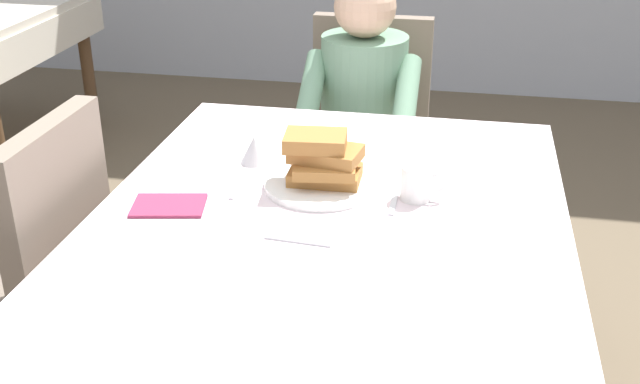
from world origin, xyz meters
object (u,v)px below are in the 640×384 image
Objects in this scene: diner_person at (362,107)px; breakfast_stack at (323,159)px; chair_diner at (367,128)px; spoon_near_edge at (298,241)px; dining_table_main at (326,257)px; plate_breakfast at (320,185)px; knife_right_of_plate at (395,196)px; chair_left_side at (31,269)px; cup_coffee at (417,183)px; fork_left_of_plate at (245,184)px; syrup_pitcher at (255,150)px.

diner_person is 0.84m from breakfast_stack.
breakfast_stack is (0.02, -0.83, 0.15)m from diner_person.
spoon_near_edge is (0.02, -1.27, 0.21)m from chair_diner.
dining_table_main is 1.36× the size of diner_person.
plate_breakfast is 0.07m from breakfast_stack.
breakfast_stack is 0.99× the size of knife_right_of_plate.
dining_table_main is 0.78m from chair_left_side.
dining_table_main is at bearing 70.74° from spoon_near_edge.
cup_coffee is at bearing -4.11° from plate_breakfast.
breakfast_stack reaches higher than cup_coffee.
chair_left_side is 3.32× the size of plate_breakfast.
chair_left_side is 0.95m from knife_right_of_plate.
diner_person is at bearing 12.61° from knife_right_of_plate.
chair_diner is 5.17× the size of fork_left_of_plate.
cup_coffee is 0.63× the size of fork_left_of_plate.
cup_coffee is (0.25, -1.00, 0.25)m from chair_diner.
chair_diner is 8.23× the size of cup_coffee.
chair_diner is at bearing 77.51° from syrup_pitcher.
plate_breakfast is 0.24m from syrup_pitcher.
chair_diner is at bearing 104.11° from cup_coffee.
syrup_pitcher is at bearing 74.87° from diner_person.
syrup_pitcher is at bearing -59.48° from chair_left_side.
breakfast_stack is (0.01, 0.00, 0.07)m from plate_breakfast.
spoon_near_edge is at bearing -90.29° from breakfast_stack.
chair_diner is 0.83× the size of diner_person.
spoon_near_edge is (0.21, -0.41, -0.04)m from syrup_pitcher.
breakfast_stack reaches higher than dining_table_main.
chair_diner is at bearing -4.11° from fork_left_of_plate.
syrup_pitcher is 0.42m from knife_right_of_plate.
chair_diner is at bearing 91.00° from breakfast_stack.
chair_left_side is at bearing -165.69° from breakfast_stack.
dining_table_main is at bearing -118.31° from fork_left_of_plate.
knife_right_of_plate is at bearing -177.08° from cup_coffee.
syrup_pitcher is at bearing 129.32° from dining_table_main.
plate_breakfast is at bearing 83.32° from knife_right_of_plate.
fork_left_of_plate is (0.01, -0.14, -0.04)m from syrup_pitcher.
fork_left_of_plate is 0.38m from knife_right_of_plate.
chair_left_side is at bearing 113.00° from fork_left_of_plate.
syrup_pitcher is at bearing 148.58° from plate_breakfast.
knife_right_of_plate is (0.18, -0.02, -0.07)m from breakfast_stack.
dining_table_main is 0.21m from plate_breakfast.
diner_person is 6.22× the size of fork_left_of_plate.
plate_breakfast reaches higher than fork_left_of_plate.
diner_person is 9.91× the size of cup_coffee.
diner_person is at bearing 91.18° from breakfast_stack.
diner_person is 14.00× the size of syrup_pitcher.
chair_diner is 0.92m from syrup_pitcher.
cup_coffee is 0.57× the size of knife_right_of_plate.
diner_person reaches higher than cup_coffee.
cup_coffee is 0.36m from spoon_near_edge.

